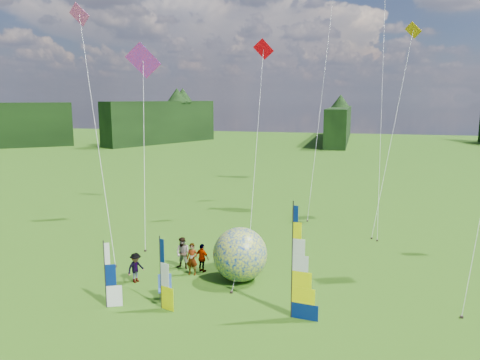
% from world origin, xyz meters
% --- Properties ---
extents(ground, '(220.00, 220.00, 0.00)m').
position_xyz_m(ground, '(0.00, 0.00, 0.00)').
color(ground, '#4C7F1A').
rests_on(ground, ground).
extents(treeline_ring, '(210.00, 210.00, 8.00)m').
position_xyz_m(treeline_ring, '(0.00, 0.00, 4.00)').
color(treeline_ring, black).
rests_on(treeline_ring, ground).
extents(feather_banner_main, '(1.32, 0.27, 4.88)m').
position_xyz_m(feather_banner_main, '(1.71, 2.16, 2.44)').
color(feather_banner_main, navy).
rests_on(feather_banner_main, ground).
extents(side_banner_left, '(0.89, 0.38, 3.21)m').
position_xyz_m(side_banner_left, '(-3.99, 1.61, 1.61)').
color(side_banner_left, '#FFFC00').
rests_on(side_banner_left, ground).
extents(side_banner_far, '(0.86, 0.46, 2.98)m').
position_xyz_m(side_banner_far, '(-6.40, 1.09, 1.49)').
color(side_banner_far, white).
rests_on(side_banner_far, ground).
extents(bol_inflatable, '(3.16, 3.16, 2.76)m').
position_xyz_m(bol_inflatable, '(-1.40, 5.59, 1.38)').
color(bol_inflatable, navy).
rests_on(bol_inflatable, ground).
extents(spectator_a, '(0.64, 0.43, 1.70)m').
position_xyz_m(spectator_a, '(-4.04, 5.73, 0.85)').
color(spectator_a, '#66594C').
rests_on(spectator_a, ground).
extents(spectator_b, '(0.90, 0.54, 1.75)m').
position_xyz_m(spectator_b, '(-4.82, 6.44, 0.87)').
color(spectator_b, '#66594C').
rests_on(spectator_b, ground).
extents(spectator_c, '(0.74, 1.05, 1.53)m').
position_xyz_m(spectator_c, '(-6.44, 4.06, 0.77)').
color(spectator_c, '#66594C').
rests_on(spectator_c, ground).
extents(spectator_d, '(0.98, 0.70, 1.55)m').
position_xyz_m(spectator_d, '(-3.65, 6.24, 0.77)').
color(spectator_d, '#66594C').
rests_on(spectator_d, ground).
extents(camp_chair, '(0.89, 0.89, 1.16)m').
position_xyz_m(camp_chair, '(-4.16, 2.44, 0.58)').
color(camp_chair, navy).
rests_on(camp_chair, ground).
extents(kite_whale, '(7.66, 15.33, 22.04)m').
position_xyz_m(kite_whale, '(5.69, 20.07, 11.02)').
color(kite_whale, black).
rests_on(kite_whale, ground).
extents(kite_rainbow_delta, '(11.56, 14.58, 14.19)m').
position_xyz_m(kite_rainbow_delta, '(-9.97, 12.75, 7.10)').
color(kite_rainbow_delta, red).
rests_on(kite_rainbow_delta, ground).
extents(small_kite_red, '(5.25, 10.83, 14.08)m').
position_xyz_m(small_kite_red, '(-2.62, 15.09, 7.04)').
color(small_kite_red, '#BF0009').
rests_on(small_kite_red, ground).
extents(small_kite_orange, '(7.47, 10.00, 15.17)m').
position_xyz_m(small_kite_orange, '(6.51, 18.10, 7.59)').
color(small_kite_orange, orange).
rests_on(small_kite_orange, ground).
extents(small_kite_pink, '(8.36, 9.24, 15.84)m').
position_xyz_m(small_kite_pink, '(-11.21, 8.87, 7.92)').
color(small_kite_pink, '#DE4398').
rests_on(small_kite_pink, ground).
extents(small_kite_green, '(6.04, 13.47, 20.60)m').
position_xyz_m(small_kite_green, '(1.11, 23.19, 10.30)').
color(small_kite_green, '#3ACD5E').
rests_on(small_kite_green, ground).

